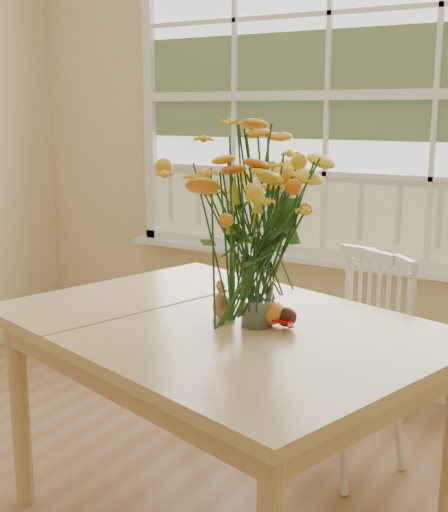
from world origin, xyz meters
The scene contains 8 objects.
wall_back centered at (0.00, 2.25, 1.35)m, with size 4.00×0.02×2.70m, color beige.
window centered at (0.00, 2.21, 1.53)m, with size 2.42×0.12×1.74m.
dining_table centered at (0.25, 0.75, 0.69)m, with size 1.69×1.40×0.78m.
windsor_chair centered at (0.49, 1.48, 0.50)m, with size 0.54×0.54×0.89m.
flower_vase centered at (0.38, 0.77, 1.13)m, with size 0.49×0.49×0.58m.
pumpkin centered at (0.42, 0.80, 0.82)m, with size 0.10×0.10×0.08m, color orange.
turkey_figurine centered at (0.26, 0.75, 0.83)m, with size 0.12×0.11×0.12m.
dark_gourd centered at (0.47, 0.80, 0.82)m, with size 0.13×0.12×0.06m.
Camera 1 is at (1.40, -1.13, 1.48)m, focal length 48.00 mm.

